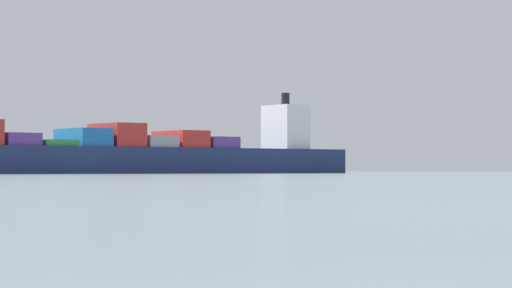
{
  "coord_description": "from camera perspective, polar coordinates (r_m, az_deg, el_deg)",
  "views": [
    {
      "loc": [
        -7.9,
        -14.99,
        2.01
      ],
      "look_at": [
        2.43,
        15.43,
        2.69
      ],
      "focal_mm": 83.46,
      "sensor_mm": 36.0,
      "label": 1
    }
  ],
  "objects": [
    {
      "name": "cargo_ship",
      "position": [
        532.02,
        -5.49,
        -0.46
      ],
      "size": [
        214.1,
        94.74,
        39.07
      ],
      "rotation": [
        0.0,
        0.0,
        3.46
      ],
      "color": "navy",
      "rests_on": "ground_plane"
    }
  ]
}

